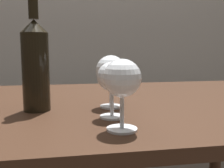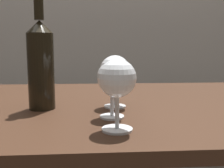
{
  "view_description": "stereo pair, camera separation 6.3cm",
  "coord_description": "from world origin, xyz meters",
  "px_view_note": "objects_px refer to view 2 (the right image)",
  "views": [
    {
      "loc": [
        -0.1,
        -0.82,
        0.91
      ],
      "look_at": [
        0.01,
        -0.2,
        0.82
      ],
      "focal_mm": 41.7,
      "sensor_mm": 36.0,
      "label": 1
    },
    {
      "loc": [
        -0.04,
        -0.83,
        0.91
      ],
      "look_at": [
        0.01,
        -0.2,
        0.82
      ],
      "focal_mm": 41.7,
      "sensor_mm": 36.0,
      "label": 2
    }
  ],
  "objects_px": {
    "wine_bottle": "(41,63)",
    "wine_glass_chardonnay": "(115,71)",
    "wine_glass_pinot": "(112,78)",
    "wine_glass_cabernet": "(117,80)"
  },
  "relations": [
    {
      "from": "wine_glass_cabernet",
      "to": "wine_glass_pinot",
      "type": "height_order",
      "value": "wine_glass_cabernet"
    },
    {
      "from": "wine_glass_pinot",
      "to": "wine_bottle",
      "type": "relative_size",
      "value": 0.43
    },
    {
      "from": "wine_glass_pinot",
      "to": "wine_bottle",
      "type": "bearing_deg",
      "value": 149.9
    },
    {
      "from": "wine_glass_chardonnay",
      "to": "wine_bottle",
      "type": "bearing_deg",
      "value": -179.24
    },
    {
      "from": "wine_glass_pinot",
      "to": "wine_glass_chardonnay",
      "type": "bearing_deg",
      "value": 81.68
    },
    {
      "from": "wine_glass_pinot",
      "to": "wine_bottle",
      "type": "height_order",
      "value": "wine_bottle"
    },
    {
      "from": "wine_bottle",
      "to": "wine_glass_chardonnay",
      "type": "bearing_deg",
      "value": 0.76
    },
    {
      "from": "wine_glass_cabernet",
      "to": "wine_bottle",
      "type": "xyz_separation_m",
      "value": [
        -0.19,
        0.21,
        0.02
      ]
    },
    {
      "from": "wine_glass_pinot",
      "to": "wine_bottle",
      "type": "xyz_separation_m",
      "value": [
        -0.19,
        0.11,
        0.03
      ]
    },
    {
      "from": "wine_glass_pinot",
      "to": "wine_bottle",
      "type": "distance_m",
      "value": 0.22
    }
  ]
}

